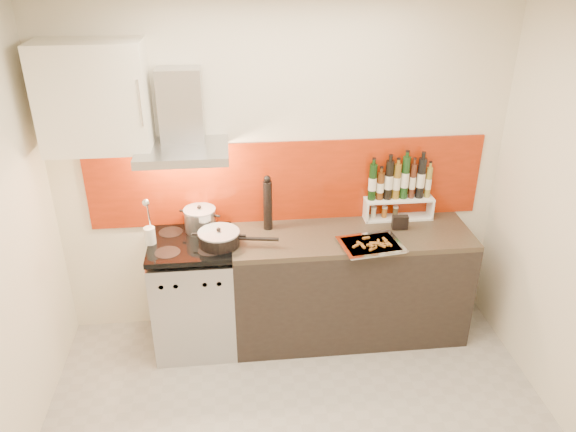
{
  "coord_description": "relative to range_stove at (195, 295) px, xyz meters",
  "views": [
    {
      "loc": [
        -0.37,
        -2.51,
        2.9
      ],
      "look_at": [
        0.0,
        0.95,
        1.15
      ],
      "focal_mm": 35.0,
      "sensor_mm": 36.0,
      "label": 1
    }
  ],
  "objects": [
    {
      "name": "back_wall",
      "position": [
        0.7,
        0.3,
        0.86
      ],
      "size": [
        3.4,
        0.02,
        2.6
      ],
      "primitive_type": "cube",
      "color": "silver",
      "rests_on": "ground"
    },
    {
      "name": "range_stove",
      "position": [
        0.0,
        0.0,
        0.0
      ],
      "size": [
        0.6,
        0.6,
        0.91
      ],
      "color": "#B7B7BA",
      "rests_on": "ground"
    },
    {
      "name": "utensil_jar",
      "position": [
        -0.28,
        -0.01,
        0.58
      ],
      "size": [
        0.08,
        0.12,
        0.39
      ],
      "color": "silver",
      "rests_on": "range_stove"
    },
    {
      "name": "counter",
      "position": [
        1.2,
        0.0,
        0.01
      ],
      "size": [
        1.8,
        0.6,
        0.9
      ],
      "color": "black",
      "rests_on": "ground"
    },
    {
      "name": "ceiling",
      "position": [
        0.7,
        -1.1,
        2.16
      ],
      "size": [
        3.4,
        2.8,
        0.02
      ],
      "primitive_type": "cube",
      "color": "white",
      "rests_on": "back_wall"
    },
    {
      "name": "upper_cabinet",
      "position": [
        -0.55,
        0.13,
        1.51
      ],
      "size": [
        0.7,
        0.35,
        0.72
      ],
      "primitive_type": "cube",
      "color": "white",
      "rests_on": "back_wall"
    },
    {
      "name": "caddy_box",
      "position": [
        1.57,
        0.04,
        0.52
      ],
      "size": [
        0.12,
        0.06,
        0.1
      ],
      "primitive_type": "cube",
      "rotation": [
        0.0,
        0.0,
        -0.07
      ],
      "color": "black",
      "rests_on": "counter"
    },
    {
      "name": "step_shelf",
      "position": [
        1.6,
        0.22,
        0.71
      ],
      "size": [
        0.54,
        0.15,
        0.51
      ],
      "color": "white",
      "rests_on": "counter"
    },
    {
      "name": "pepper_mill",
      "position": [
        0.58,
        0.16,
        0.67
      ],
      "size": [
        0.07,
        0.07,
        0.44
      ],
      "color": "black",
      "rests_on": "counter"
    },
    {
      "name": "baking_tray",
      "position": [
        1.29,
        -0.2,
        0.47
      ],
      "size": [
        0.47,
        0.39,
        0.03
      ],
      "color": "silver",
      "rests_on": "counter"
    },
    {
      "name": "stock_pot",
      "position": [
        0.07,
        0.17,
        0.56
      ],
      "size": [
        0.24,
        0.24,
        0.21
      ],
      "color": "#B7B7BA",
      "rests_on": "range_stove"
    },
    {
      "name": "range_hood",
      "position": [
        0.0,
        0.14,
        1.3
      ],
      "size": [
        0.62,
        0.5,
        0.61
      ],
      "color": "#B7B7BA",
      "rests_on": "back_wall"
    },
    {
      "name": "saute_pan",
      "position": [
        0.22,
        -0.07,
        0.52
      ],
      "size": [
        0.57,
        0.3,
        0.14
      ],
      "color": "black",
      "rests_on": "range_stove"
    },
    {
      "name": "backsplash",
      "position": [
        0.75,
        0.29,
        0.78
      ],
      "size": [
        3.0,
        0.02,
        0.64
      ],
      "primitive_type": "cube",
      "color": "maroon",
      "rests_on": "back_wall"
    }
  ]
}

